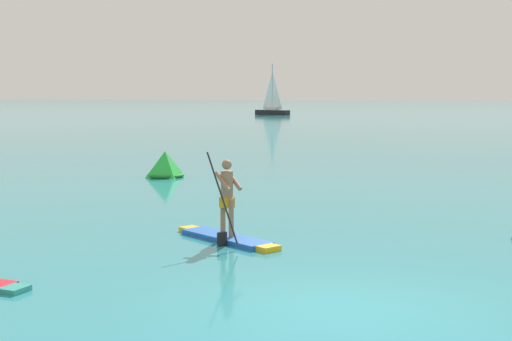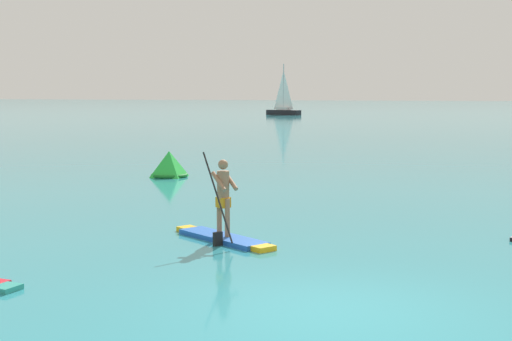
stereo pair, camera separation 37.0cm
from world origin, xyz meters
name	(u,v)px [view 1 (the left image)]	position (x,y,z in m)	size (l,w,h in m)	color
ground	(339,310)	(0.00, 0.00, 0.00)	(440.00, 440.00, 0.00)	teal
paddleboarder_mid_center	(227,223)	(-2.98, 4.34, 0.38)	(2.68, 2.05, 1.94)	blue
race_marker_buoy	(165,166)	(-8.45, 14.92, 0.41)	(1.60, 1.60, 0.95)	green
sailboat_left_horizon	(272,107)	(-20.00, 82.94, 0.96)	(4.89, 2.95, 6.54)	black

